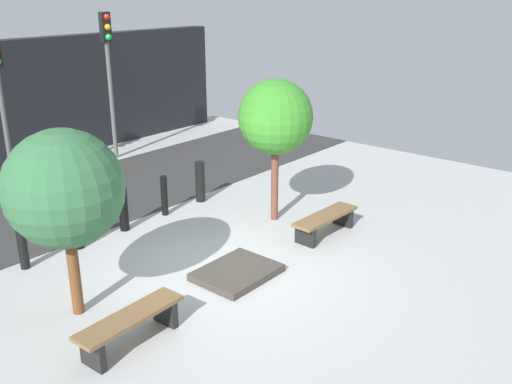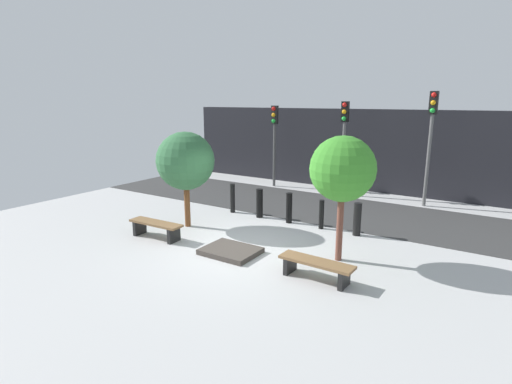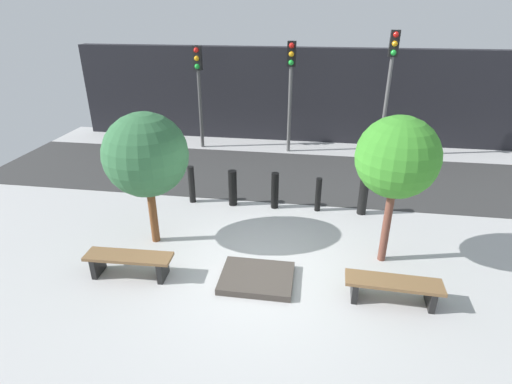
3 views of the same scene
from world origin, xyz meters
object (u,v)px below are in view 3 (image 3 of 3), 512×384
object	(u,v)px
traffic_light_mid_west	(291,78)
tree_behind_right_bench	(397,158)
bench_right	(393,287)
tree_behind_left_bench	(146,155)
bollard_center	(275,191)
traffic_light_west	(199,79)
bollard_far_left	(192,184)
bollard_far_right	(363,196)
bollard_right	(318,195)
bench_left	(129,261)
bollard_left	(233,188)
planter_bed	(257,278)
traffic_light_mid_east	(390,73)

from	to	relation	value
traffic_light_mid_west	tree_behind_right_bench	bearing A→B (deg)	-69.35
bench_right	tree_behind_left_bench	xyz separation A→B (m)	(-4.81, 1.28, 1.68)
bollard_center	traffic_light_west	distance (m)	5.75
bench_right	bollard_center	distance (m)	4.04
bollard_far_left	bollard_far_right	distance (m)	4.33
bollard_right	tree_behind_right_bench	bearing A→B (deg)	-56.19
bollard_right	bench_left	bearing A→B (deg)	-137.03
bench_left	traffic_light_mid_west	bearing A→B (deg)	70.41
bollard_left	tree_behind_left_bench	bearing A→B (deg)	-123.81
planter_bed	bollard_right	world-z (taller)	bollard_right
bench_left	traffic_light_west	bearing A→B (deg)	93.28
bollard_center	bench_right	bearing A→B (deg)	-53.50
bollard_center	traffic_light_mid_east	size ratio (longest dim) A/B	0.23
bench_right	bollard_far_left	distance (m)	5.61
tree_behind_right_bench	bollard_far_right	bearing A→B (deg)	96.84
planter_bed	tree_behind_left_bench	size ratio (longest dim) A/B	0.47
tree_behind_right_bench	bollard_right	distance (m)	2.95
planter_bed	bollard_center	world-z (taller)	bollard_center
bollard_far_left	tree_behind_left_bench	bearing A→B (deg)	-96.84
bollard_left	bollard_right	bearing A→B (deg)	0.00
bollard_far_left	bollard_right	size ratio (longest dim) A/B	1.13
bench_left	tree_behind_right_bench	size ratio (longest dim) A/B	0.56
bench_left	bollard_center	xyz separation A→B (m)	(2.40, 3.25, 0.14)
bench_left	traffic_light_mid_east	bearing A→B (deg)	51.97
tree_behind_left_bench	traffic_light_west	bearing A→B (deg)	96.52
traffic_light_mid_east	planter_bed	bearing A→B (deg)	-112.79
traffic_light_mid_west	bollard_far_left	bearing A→B (deg)	-116.18
bollard_far_right	traffic_light_mid_west	world-z (taller)	traffic_light_mid_west
tree_behind_left_bench	bollard_far_right	size ratio (longest dim) A/B	3.04
bollard_far_left	bench_left	bearing A→B (deg)	-94.16
tree_behind_right_bench	bollard_far_right	size ratio (longest dim) A/B	3.17
bollard_left	bollard_far_right	xyz separation A→B (m)	(3.25, 0.00, -0.00)
bollard_far_right	traffic_light_west	world-z (taller)	traffic_light_west
tree_behind_left_bench	tree_behind_right_bench	xyz separation A→B (m)	(4.81, -0.00, 0.21)
tree_behind_left_bench	bollard_right	xyz separation A→B (m)	(3.49, 1.97, -1.55)
bench_right	traffic_light_mid_east	world-z (taller)	traffic_light_mid_east
bollard_far_left	bollard_far_right	world-z (taller)	bollard_far_left
planter_bed	bollard_right	distance (m)	3.26
bollard_left	bollard_far_right	distance (m)	3.25
traffic_light_west	traffic_light_mid_west	world-z (taller)	traffic_light_mid_west
tree_behind_left_bench	bollard_left	bearing A→B (deg)	56.19
planter_bed	traffic_light_mid_east	size ratio (longest dim) A/B	0.33
bench_right	bollard_left	bearing A→B (deg)	139.19
bollard_left	bollard_center	world-z (taller)	bollard_center
bollard_far_left	bollard_right	world-z (taller)	bollard_far_left
tree_behind_right_bench	traffic_light_mid_east	world-z (taller)	traffic_light_mid_east
bollard_far_right	bench_left	bearing A→B (deg)	-144.60
tree_behind_left_bench	traffic_light_mid_west	size ratio (longest dim) A/B	0.77
bollard_far_right	bollard_center	bearing A→B (deg)	180.00
tree_behind_left_bench	bollard_far_left	size ratio (longest dim) A/B	2.88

